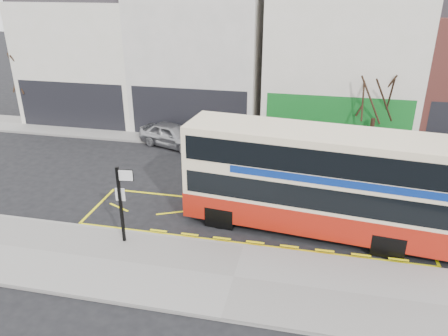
% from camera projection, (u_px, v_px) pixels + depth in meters
% --- Properties ---
extents(ground, '(120.00, 120.00, 0.00)m').
position_uv_depth(ground, '(245.00, 243.00, 16.87)').
color(ground, black).
rests_on(ground, ground).
extents(pavement, '(40.00, 4.00, 0.15)m').
position_uv_depth(pavement, '(234.00, 278.00, 14.79)').
color(pavement, gray).
rests_on(pavement, ground).
extents(kerb, '(40.00, 0.15, 0.15)m').
position_uv_depth(kerb, '(244.00, 247.00, 16.51)').
color(kerb, gray).
rests_on(kerb, ground).
extents(far_pavement, '(50.00, 3.00, 0.15)m').
position_uv_depth(far_pavement, '(276.00, 144.00, 26.68)').
color(far_pavement, gray).
rests_on(far_pavement, ground).
extents(road_markings, '(14.00, 3.40, 0.01)m').
position_uv_depth(road_markings, '(252.00, 222.00, 18.30)').
color(road_markings, '#FFF20D').
rests_on(road_markings, ground).
extents(terrace_far_left, '(8.00, 8.01, 10.80)m').
position_uv_depth(terrace_far_left, '(95.00, 47.00, 30.96)').
color(terrace_far_left, white).
rests_on(terrace_far_left, ground).
extents(terrace_left, '(8.00, 8.01, 11.80)m').
position_uv_depth(terrace_left, '(204.00, 44.00, 29.20)').
color(terrace_left, beige).
rests_on(terrace_left, ground).
extents(terrace_green_shop, '(9.00, 8.01, 11.30)m').
position_uv_depth(terrace_green_shop, '(341.00, 52.00, 27.55)').
color(terrace_green_shop, white).
rests_on(terrace_green_shop, ground).
extents(double_decker_bus, '(10.73, 3.54, 4.21)m').
position_uv_depth(double_decker_bus, '(320.00, 181.00, 16.88)').
color(double_decker_bus, beige).
rests_on(double_decker_bus, ground).
extents(bus_stop_post, '(0.77, 0.15, 3.08)m').
position_uv_depth(bus_stop_post, '(122.00, 198.00, 16.02)').
color(bus_stop_post, black).
rests_on(bus_stop_post, pavement).
extents(car_silver, '(4.52, 2.99, 1.43)m').
position_uv_depth(car_silver, '(172.00, 135.00, 26.18)').
color(car_silver, '#A3A3A7').
rests_on(car_silver, ground).
extents(car_grey, '(4.12, 1.54, 1.34)m').
position_uv_depth(car_grey, '(295.00, 146.00, 24.68)').
color(car_grey, '#3A3C40').
rests_on(car_grey, ground).
extents(street_tree_left, '(2.85, 2.85, 6.14)m').
position_uv_depth(street_tree_left, '(25.00, 62.00, 29.19)').
color(street_tree_left, '#332116').
rests_on(street_tree_left, ground).
extents(street_tree_right, '(2.72, 2.72, 5.86)m').
position_uv_depth(street_tree_right, '(378.00, 86.00, 23.68)').
color(street_tree_right, '#332116').
rests_on(street_tree_right, ground).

